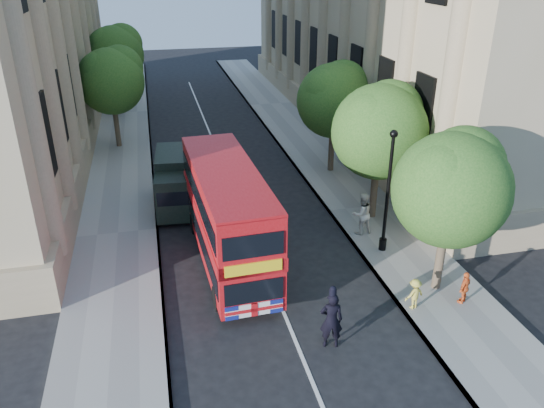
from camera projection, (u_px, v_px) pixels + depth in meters
ground at (308, 371)px, 15.76m from camera, size 120.00×120.00×0.00m
pavement_right at (363, 208)px, 25.71m from camera, size 3.50×80.00×0.12m
pavement_left at (118, 234)px, 23.36m from camera, size 3.50×80.00×0.12m
tree_right_near at (452, 184)px, 17.81m from camera, size 4.00×4.00×6.08m
tree_right_mid at (380, 126)px, 23.00m from camera, size 4.20×4.20×6.37m
tree_right_far at (335, 96)px, 28.34m from camera, size 4.00×4.00×6.15m
tree_left_far at (111, 78)px, 32.02m from camera, size 4.00×4.00×6.30m
tree_left_back at (115, 51)px, 38.94m from camera, size 4.20×4.20×6.65m
lamp_post at (387, 197)px, 20.99m from camera, size 0.32×0.32×5.16m
double_decker_bus at (227, 214)px, 20.44m from camera, size 2.63×8.58×3.92m
box_van at (178, 183)px, 25.31m from camera, size 2.25×4.77×2.65m
police_constable at (331, 320)px, 16.39m from camera, size 0.81×0.62×1.97m
woman_pedestrian at (362, 214)px, 22.89m from camera, size 1.02×0.85×1.89m
child_a at (465, 287)px, 18.43m from camera, size 0.76×0.65×1.22m
child_b at (414, 294)px, 18.16m from camera, size 0.81×0.58×1.13m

